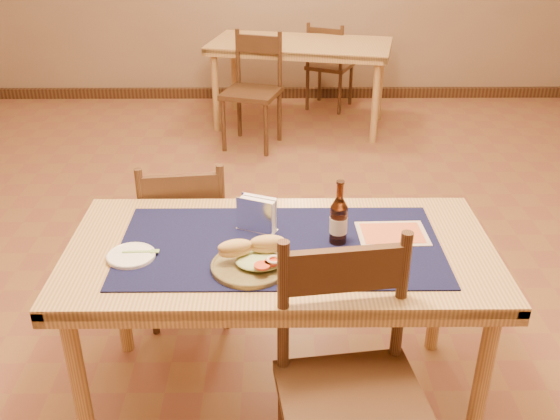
{
  "coord_description": "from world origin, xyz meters",
  "views": [
    {
      "loc": [
        -0.02,
        -2.81,
        1.95
      ],
      "look_at": [
        0.0,
        -0.7,
        0.85
      ],
      "focal_mm": 40.0,
      "sensor_mm": 36.0,
      "label": 1
    }
  ],
  "objects_px": {
    "back_table": "(300,52)",
    "sandwich_plate": "(253,260)",
    "napkin_holder": "(257,215)",
    "beer_bottle": "(339,220)",
    "chair_main_far": "(186,236)",
    "chair_main_near": "(351,391)",
    "main_table": "(280,265)"
  },
  "relations": [
    {
      "from": "main_table",
      "to": "beer_bottle",
      "type": "height_order",
      "value": "beer_bottle"
    },
    {
      "from": "beer_bottle",
      "to": "back_table",
      "type": "bearing_deg",
      "value": 90.17
    },
    {
      "from": "chair_main_near",
      "to": "back_table",
      "type": "bearing_deg",
      "value": 90.23
    },
    {
      "from": "beer_bottle",
      "to": "napkin_holder",
      "type": "bearing_deg",
      "value": 163.01
    },
    {
      "from": "chair_main_near",
      "to": "napkin_holder",
      "type": "relative_size",
      "value": 5.92
    },
    {
      "from": "chair_main_near",
      "to": "beer_bottle",
      "type": "relative_size",
      "value": 3.94
    },
    {
      "from": "chair_main_far",
      "to": "main_table",
      "type": "bearing_deg",
      "value": -52.74
    },
    {
      "from": "main_table",
      "to": "beer_bottle",
      "type": "distance_m",
      "value": 0.28
    },
    {
      "from": "chair_main_far",
      "to": "napkin_holder",
      "type": "relative_size",
      "value": 5.25
    },
    {
      "from": "back_table",
      "to": "napkin_holder",
      "type": "relative_size",
      "value": 10.01
    },
    {
      "from": "chair_main_far",
      "to": "sandwich_plate",
      "type": "xyz_separation_m",
      "value": [
        0.35,
        -0.74,
        0.33
      ]
    },
    {
      "from": "chair_main_near",
      "to": "napkin_holder",
      "type": "xyz_separation_m",
      "value": [
        -0.31,
        0.63,
        0.31
      ]
    },
    {
      "from": "back_table",
      "to": "beer_bottle",
      "type": "xyz_separation_m",
      "value": [
        0.01,
        -3.42,
        0.18
      ]
    },
    {
      "from": "chair_main_far",
      "to": "beer_bottle",
      "type": "relative_size",
      "value": 3.5
    },
    {
      "from": "back_table",
      "to": "napkin_holder",
      "type": "height_order",
      "value": "napkin_holder"
    },
    {
      "from": "chair_main_far",
      "to": "sandwich_plate",
      "type": "distance_m",
      "value": 0.88
    },
    {
      "from": "chair_main_near",
      "to": "main_table",
      "type": "bearing_deg",
      "value": 113.47
    },
    {
      "from": "sandwich_plate",
      "to": "chair_main_near",
      "type": "bearing_deg",
      "value": -48.01
    },
    {
      "from": "back_table",
      "to": "beer_bottle",
      "type": "distance_m",
      "value": 3.43
    },
    {
      "from": "back_table",
      "to": "napkin_holder",
      "type": "distance_m",
      "value": 3.35
    },
    {
      "from": "back_table",
      "to": "sandwich_plate",
      "type": "bearing_deg",
      "value": -94.84
    },
    {
      "from": "sandwich_plate",
      "to": "napkin_holder",
      "type": "distance_m",
      "value": 0.27
    },
    {
      "from": "chair_main_far",
      "to": "beer_bottle",
      "type": "distance_m",
      "value": 0.96
    },
    {
      "from": "chair_main_far",
      "to": "chair_main_near",
      "type": "bearing_deg",
      "value": -58.67
    },
    {
      "from": "sandwich_plate",
      "to": "beer_bottle",
      "type": "distance_m",
      "value": 0.37
    },
    {
      "from": "back_table",
      "to": "chair_main_far",
      "type": "bearing_deg",
      "value": -102.88
    },
    {
      "from": "main_table",
      "to": "chair_main_near",
      "type": "relative_size",
      "value": 1.62
    },
    {
      "from": "back_table",
      "to": "sandwich_plate",
      "type": "distance_m",
      "value": 3.61
    },
    {
      "from": "chair_main_near",
      "to": "chair_main_far",
      "type": "bearing_deg",
      "value": 121.33
    },
    {
      "from": "sandwich_plate",
      "to": "napkin_holder",
      "type": "height_order",
      "value": "napkin_holder"
    },
    {
      "from": "chair_main_far",
      "to": "napkin_holder",
      "type": "bearing_deg",
      "value": -52.99
    },
    {
      "from": "main_table",
      "to": "chair_main_near",
      "type": "distance_m",
      "value": 0.58
    }
  ]
}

